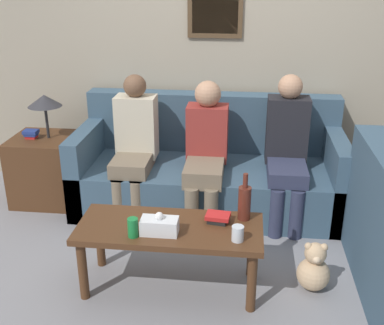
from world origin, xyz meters
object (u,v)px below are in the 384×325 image
at_px(person_right, 287,146).
at_px(drinking_glass, 238,233).
at_px(person_left, 134,142).
at_px(teddy_bear, 314,269).
at_px(couch_main, 209,171).
at_px(coffee_table, 170,235).
at_px(person_middle, 206,148).
at_px(wine_bottle, 244,202).

bearing_deg(person_right, drinking_glass, -106.65).
relative_size(person_left, teddy_bear, 3.40).
height_order(couch_main, person_left, person_left).
distance_m(coffee_table, person_left, 1.20).
bearing_deg(coffee_table, drinking_glass, -16.12).
bearing_deg(person_middle, couch_main, 87.09).
height_order(wine_bottle, person_right, person_right).
relative_size(person_left, person_middle, 1.03).
xyz_separation_m(coffee_table, teddy_bear, (0.94, 0.08, -0.24)).
bearing_deg(wine_bottle, couch_main, 106.02).
xyz_separation_m(wine_bottle, person_right, (0.33, 0.94, 0.05)).
bearing_deg(couch_main, drinking_glass, -78.39).
xyz_separation_m(couch_main, wine_bottle, (0.32, -1.11, 0.27)).
bearing_deg(coffee_table, person_right, 53.86).
height_order(drinking_glass, person_right, person_right).
distance_m(drinking_glass, teddy_bear, 0.65).
relative_size(coffee_table, wine_bottle, 3.68).
bearing_deg(person_middle, teddy_bear, -50.13).
bearing_deg(person_left, person_right, 0.59).
bearing_deg(wine_bottle, coffee_table, -162.03).
xyz_separation_m(drinking_glass, person_right, (0.36, 1.22, 0.12)).
bearing_deg(coffee_table, wine_bottle, 17.97).
bearing_deg(drinking_glass, coffee_table, 163.88).
height_order(person_left, person_right, person_right).
distance_m(drinking_glass, person_right, 1.28).
xyz_separation_m(drinking_glass, teddy_bear, (0.50, 0.20, -0.35)).
distance_m(person_left, person_middle, 0.61).
bearing_deg(drinking_glass, person_left, 126.85).
bearing_deg(person_right, wine_bottle, -109.36).
xyz_separation_m(couch_main, person_left, (-0.62, -0.18, 0.31)).
xyz_separation_m(person_middle, person_right, (0.66, 0.06, 0.02)).
bearing_deg(person_left, wine_bottle, -44.74).
xyz_separation_m(couch_main, person_right, (0.65, -0.17, 0.32)).
xyz_separation_m(couch_main, teddy_bear, (0.79, -1.18, -0.16)).
height_order(person_left, teddy_bear, person_left).
height_order(coffee_table, drinking_glass, drinking_glass).
relative_size(drinking_glass, person_right, 0.08).
height_order(couch_main, drinking_glass, couch_main).
xyz_separation_m(wine_bottle, drinking_glass, (-0.03, -0.28, -0.07)).
bearing_deg(couch_main, teddy_bear, -56.21).
xyz_separation_m(coffee_table, person_right, (0.80, 1.09, 0.24)).
height_order(couch_main, person_right, person_right).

